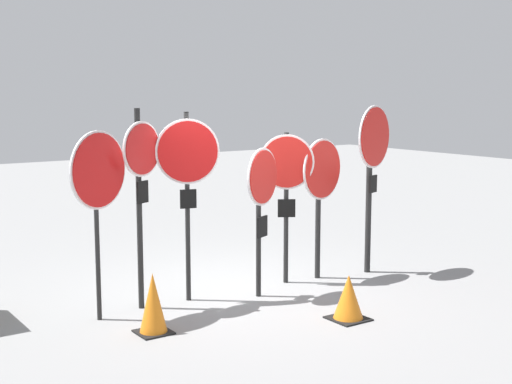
{
  "coord_description": "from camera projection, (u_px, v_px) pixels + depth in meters",
  "views": [
    {
      "loc": [
        -5.29,
        -7.99,
        2.78
      ],
      "look_at": [
        0.22,
        0.0,
        1.4
      ],
      "focal_mm": 50.0,
      "sensor_mm": 36.0,
      "label": 1
    }
  ],
  "objects": [
    {
      "name": "traffic_cone_1",
      "position": [
        348.0,
        298.0,
        8.7
      ],
      "size": [
        0.44,
        0.44,
        0.56
      ],
      "color": "black",
      "rests_on": "ground"
    },
    {
      "name": "stop_sign_6",
      "position": [
        373.0,
        157.0,
        10.76
      ],
      "size": [
        0.9,
        0.34,
        2.57
      ],
      "rotation": [
        0.0,
        0.0,
        0.33
      ],
      "color": "black",
      "rests_on": "ground"
    },
    {
      "name": "stop_sign_5",
      "position": [
        321.0,
        181.0,
        10.45
      ],
      "size": [
        0.88,
        0.25,
        2.09
      ],
      "rotation": [
        0.0,
        0.0,
        0.25
      ],
      "color": "black",
      "rests_on": "ground"
    },
    {
      "name": "stop_sign_3",
      "position": [
        262.0,
        191.0,
        9.51
      ],
      "size": [
        0.71,
        0.36,
        2.03
      ],
      "rotation": [
        0.0,
        0.0,
        0.45
      ],
      "color": "black",
      "rests_on": "ground"
    },
    {
      "name": "ground_plane",
      "position": [
        243.0,
        293.0,
        9.87
      ],
      "size": [
        40.0,
        40.0,
        0.0
      ],
      "primitive_type": "plane",
      "color": "gray"
    },
    {
      "name": "stop_sign_1",
      "position": [
        141.0,
        174.0,
        8.94
      ],
      "size": [
        0.64,
        0.32,
        2.57
      ],
      "rotation": [
        0.0,
        0.0,
        0.43
      ],
      "color": "black",
      "rests_on": "ground"
    },
    {
      "name": "stop_sign_2",
      "position": [
        188.0,
        166.0,
        9.26
      ],
      "size": [
        0.82,
        0.28,
        2.51
      ],
      "rotation": [
        0.0,
        0.0,
        -0.29
      ],
      "color": "black",
      "rests_on": "ground"
    },
    {
      "name": "traffic_cone_0",
      "position": [
        153.0,
        304.0,
        8.2
      ],
      "size": [
        0.39,
        0.39,
        0.71
      ],
      "color": "black",
      "rests_on": "ground"
    },
    {
      "name": "stop_sign_4",
      "position": [
        287.0,
        176.0,
        10.17
      ],
      "size": [
        0.69,
        0.43,
        2.2
      ],
      "rotation": [
        0.0,
        0.0,
        -0.54
      ],
      "color": "black",
      "rests_on": "ground"
    },
    {
      "name": "stop_sign_0",
      "position": [
        99.0,
        179.0,
        8.47
      ],
      "size": [
        0.86,
        0.43,
        2.32
      ],
      "rotation": [
        0.0,
        0.0,
        0.45
      ],
      "color": "black",
      "rests_on": "ground"
    }
  ]
}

